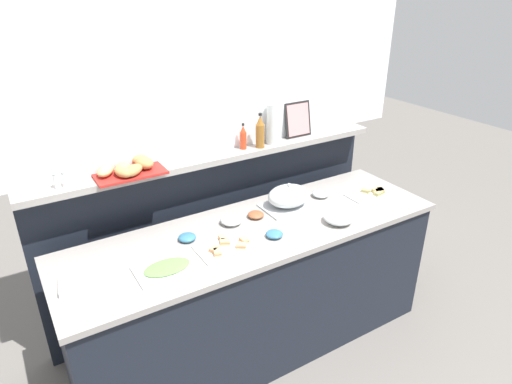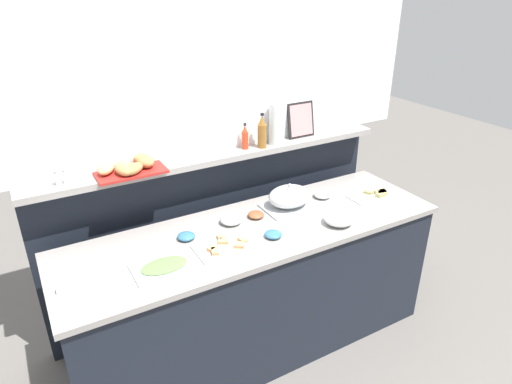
{
  "view_description": "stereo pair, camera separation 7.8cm",
  "coord_description": "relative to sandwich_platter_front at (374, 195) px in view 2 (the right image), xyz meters",
  "views": [
    {
      "loc": [
        -1.22,
        -1.99,
        2.26
      ],
      "look_at": [
        0.06,
        0.1,
        1.09
      ],
      "focal_mm": 31.5,
      "sensor_mm": 36.0,
      "label": 1
    },
    {
      "loc": [
        -1.15,
        -2.03,
        2.26
      ],
      "look_at": [
        0.06,
        0.1,
        1.09
      ],
      "focal_mm": 31.5,
      "sensor_mm": 36.0,
      "label": 2
    }
  ],
  "objects": [
    {
      "name": "condiment_bowl_red",
      "position": [
        -1.33,
        0.11,
        0.01
      ],
      "size": [
        0.1,
        0.1,
        0.04
      ],
      "primitive_type": "ellipsoid",
      "color": "teal",
      "rests_on": "buffet_counter"
    },
    {
      "name": "bread_basket",
      "position": [
        -1.51,
        0.48,
        0.35
      ],
      "size": [
        0.4,
        0.31,
        0.08
      ],
      "color": "#B2231E",
      "rests_on": "back_ledge_unit"
    },
    {
      "name": "cold_cuts_platter",
      "position": [
        -1.54,
        -0.1,
        -0.0
      ],
      "size": [
        0.33,
        0.21,
        0.02
      ],
      "color": "white",
      "rests_on": "buffet_counter"
    },
    {
      "name": "serving_cloche",
      "position": [
        -0.6,
        0.15,
        0.06
      ],
      "size": [
        0.34,
        0.24,
        0.17
      ],
      "color": "#B7BABF",
      "rests_on": "buffet_counter"
    },
    {
      "name": "framed_picture",
      "position": [
        -0.27,
        0.52,
        0.44
      ],
      "size": [
        0.21,
        0.06,
        0.25
      ],
      "color": "black",
      "rests_on": "back_ledge_unit"
    },
    {
      "name": "glass_bowl_medium",
      "position": [
        -1.02,
        0.15,
        0.01
      ],
      "size": [
        0.13,
        0.13,
        0.05
      ],
      "color": "silver",
      "rests_on": "buffet_counter"
    },
    {
      "name": "ground_plane",
      "position": [
        -0.93,
        0.62,
        -0.91
      ],
      "size": [
        12.0,
        12.0,
        0.0
      ],
      "primitive_type": "plane",
      "color": "slate"
    },
    {
      "name": "pepper_shaker",
      "position": [
        -1.87,
        0.48,
        0.36
      ],
      "size": [
        0.03,
        0.03,
        0.09
      ],
      "color": "white",
      "rests_on": "back_ledge_unit"
    },
    {
      "name": "sandwich_platter_rear",
      "position": [
        -1.17,
        -0.08,
        -0.0
      ],
      "size": [
        0.34,
        0.21,
        0.04
      ],
      "color": "white",
      "rests_on": "buffet_counter"
    },
    {
      "name": "glass_bowl_small",
      "position": [
        -0.46,
        -0.18,
        0.02
      ],
      "size": [
        0.18,
        0.18,
        0.07
      ],
      "color": "silver",
      "rests_on": "buffet_counter"
    },
    {
      "name": "sandwich_platter_front",
      "position": [
        0.0,
        0.0,
        0.0
      ],
      "size": [
        0.31,
        0.17,
        0.04
      ],
      "color": "silver",
      "rests_on": "buffet_counter"
    },
    {
      "name": "upper_wall_panel",
      "position": [
        -0.93,
        0.58,
        1.0
      ],
      "size": [
        3.05,
        0.08,
        1.37
      ],
      "primitive_type": "cube",
      "color": "white",
      "rests_on": "back_ledge_unit"
    },
    {
      "name": "condiment_bowl_teal",
      "position": [
        -0.89,
        -0.11,
        0.01
      ],
      "size": [
        0.1,
        0.1,
        0.04
      ],
      "primitive_type": "ellipsoid",
      "color": "teal",
      "rests_on": "buffet_counter"
    },
    {
      "name": "hot_sauce_bottle",
      "position": [
        -0.74,
        0.49,
        0.39
      ],
      "size": [
        0.04,
        0.04,
        0.18
      ],
      "color": "red",
      "rests_on": "back_ledge_unit"
    },
    {
      "name": "buffet_counter",
      "position": [
        -0.93,
        0.02,
        -0.46
      ],
      "size": [
        2.36,
        0.71,
        0.9
      ],
      "color": "black",
      "rests_on": "ground_plane"
    },
    {
      "name": "salt_shaker",
      "position": [
        -1.91,
        0.48,
        0.36
      ],
      "size": [
        0.03,
        0.03,
        0.09
      ],
      "color": "white",
      "rests_on": "back_ledge_unit"
    },
    {
      "name": "glass_bowl_large",
      "position": [
        -0.32,
        0.16,
        0.01
      ],
      "size": [
        0.12,
        0.12,
        0.05
      ],
      "color": "silver",
      "rests_on": "buffet_counter"
    },
    {
      "name": "back_ledge_unit",
      "position": [
        -0.93,
        0.56,
        -0.27
      ],
      "size": [
        2.45,
        0.22,
        1.23
      ],
      "color": "black",
      "rests_on": "ground_plane"
    },
    {
      "name": "water_carafe",
      "position": [
        -0.51,
        0.48,
        0.45
      ],
      "size": [
        0.09,
        0.09,
        0.28
      ],
      "primitive_type": "cylinder",
      "color": "silver",
      "rests_on": "back_ledge_unit"
    },
    {
      "name": "napkin_stack",
      "position": [
        -1.95,
        0.01,
        0.0
      ],
      "size": [
        0.2,
        0.2,
        0.03
      ],
      "primitive_type": "cube",
      "rotation": [
        0.0,
        0.0,
        -0.19
      ],
      "color": "white",
      "rests_on": "buffet_counter"
    },
    {
      "name": "condiment_bowl_cream",
      "position": [
        -0.86,
        0.14,
        0.01
      ],
      "size": [
        0.1,
        0.1,
        0.04
      ],
      "primitive_type": "ellipsoid",
      "color": "brown",
      "rests_on": "buffet_counter"
    },
    {
      "name": "vinegar_bottle_amber",
      "position": [
        -0.63,
        0.46,
        0.42
      ],
      "size": [
        0.06,
        0.06,
        0.24
      ],
      "color": "#8E5B23",
      "rests_on": "back_ledge_unit"
    }
  ]
}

